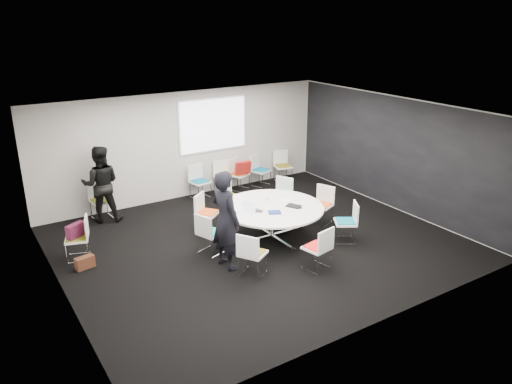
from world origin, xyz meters
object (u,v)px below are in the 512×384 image
chair_ring_d (208,220)px  chair_ring_h (345,229)px  chair_back_c (239,180)px  laptop (257,210)px  chair_ring_f (252,262)px  brown_bag (85,262)px  chair_ring_c (230,204)px  chair_ring_b (281,202)px  maroon_bag (76,230)px  chair_back_e (283,172)px  person_back (101,184)px  chair_back_d (260,176)px  chair_person_back (102,207)px  cup (267,198)px  conference_table (272,215)px  chair_back_a (200,188)px  chair_ring_g (317,256)px  chair_ring_a (321,212)px  chair_back_b (223,183)px  chair_spare_left (79,246)px  person_main (226,220)px  chair_ring_e (210,241)px

chair_ring_d → chair_ring_h: size_ratio=1.00×
chair_back_c → laptop: bearing=42.3°
chair_ring_h → chair_ring_f: bearing=126.0°
chair_ring_h → brown_bag: chair_ring_h is taller
chair_ring_c → chair_ring_b: bearing=137.1°
chair_ring_f → maroon_bag: 3.58m
chair_back_e → person_back: person_back is taller
chair_back_d → chair_person_back: size_ratio=1.00×
brown_bag → cup: bearing=-5.9°
laptop → chair_person_back: bearing=4.5°
conference_table → chair_ring_h: (1.24, -1.01, -0.27)m
chair_ring_h → chair_back_e: same height
conference_table → person_back: (-2.82, 2.94, 0.37)m
chair_ring_b → conference_table: bearing=108.2°
chair_back_e → maroon_bag: chair_back_e is taller
maroon_bag → chair_person_back: bearing=61.3°
conference_table → maroon_bag: bearing=161.9°
chair_back_a → chair_back_e: size_ratio=1.00×
chair_ring_g → laptop: 1.75m
chair_ring_g → chair_ring_a: bearing=36.9°
chair_ring_c → chair_ring_d: size_ratio=1.00×
chair_back_d → brown_bag: bearing=1.0°
chair_ring_d → chair_back_b: 2.57m
chair_back_b → chair_spare_left: same height
chair_back_d → chair_ring_c: bearing=16.9°
chair_person_back → chair_ring_c: bearing=148.1°
chair_ring_d → chair_back_c: 2.89m
chair_ring_f → chair_person_back: (-1.58, 4.28, 0.00)m
chair_ring_a → maroon_bag: bearing=53.5°
chair_ring_d → maroon_bag: chair_ring_d is taller
chair_ring_c → person_main: 2.74m
chair_ring_e → chair_ring_h: (2.72, -1.06, 0.00)m
chair_ring_g → brown_bag: chair_ring_g is taller
chair_ring_a → chair_person_back: bearing=30.7°
person_back → brown_bag: 2.51m
chair_ring_f → chair_person_back: bearing=169.0°
chair_ring_f → chair_back_e: same height
brown_bag → chair_ring_b: bearing=3.3°
chair_ring_f → person_back: bearing=169.7°
conference_table → brown_bag: bearing=168.4°
person_main → brown_bag: (-2.36, 1.40, -0.86)m
laptop → chair_back_d: bearing=-67.9°
chair_ring_a → cup: bearing=52.2°
chair_back_e → person_back: size_ratio=0.48×
chair_back_b → chair_back_c: 0.51m
chair_ring_a → chair_back_a: bearing=4.5°
conference_table → chair_ring_f: chair_ring_f is taller
chair_back_c → cup: 2.90m
chair_ring_c → laptop: (-0.29, -1.64, 0.47)m
chair_spare_left → chair_ring_d: bearing=-76.4°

